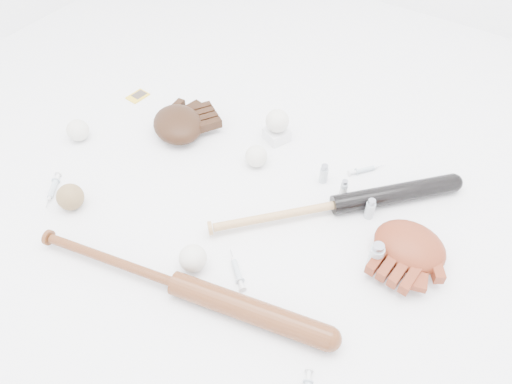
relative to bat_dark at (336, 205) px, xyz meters
The scene contains 18 objects.
bat_dark is the anchor object (origin of this frame).
bat_wood 0.54m from the bat_dark, 114.67° to the right, with size 0.89×0.07×0.07m, color brown, non-canonical shape.
glove_dark 0.64m from the bat_dark, behind, with size 0.25×0.25×0.09m, color black, non-canonical shape.
glove_tan 0.25m from the bat_dark, ahead, with size 0.25×0.25×0.09m, color maroon, non-canonical shape.
trading_card 0.92m from the bat_dark, behind, with size 0.06×0.08×0.00m, color gold.
pedestal 0.38m from the bat_dark, 150.46° to the left, with size 0.08×0.08×0.04m, color white.
baseball_on_pedestal 0.38m from the bat_dark, 150.46° to the left, with size 0.08×0.08×0.08m, color silver.
baseball_left 0.93m from the bat_dark, 167.79° to the right, with size 0.08×0.08×0.08m, color silver.
baseball_upper 0.32m from the bat_dark, behind, with size 0.07×0.07×0.07m, color silver.
baseball_mid 0.47m from the bat_dark, 120.44° to the right, with size 0.08×0.08×0.08m, color silver.
baseball_aged 0.82m from the bat_dark, 148.00° to the right, with size 0.08×0.08×0.08m, color olive.
syringe_0 0.90m from the bat_dark, 151.89° to the right, with size 0.16×0.03×0.02m, color #ADBCC6, non-canonical shape.
syringe_1 0.37m from the bat_dark, 109.30° to the right, with size 0.15×0.03×0.02m, color #ADBCC6, non-canonical shape.
syringe_2 0.21m from the bat_dark, 89.30° to the left, with size 0.14×0.02×0.02m, color #ADBCC6, non-canonical shape.
vial_0 0.08m from the bat_dark, 98.61° to the left, with size 0.02×0.02×0.06m, color #B0BAC1.
vial_1 0.13m from the bat_dark, 134.52° to the left, with size 0.03×0.03×0.07m, color #B0BAC1.
vial_2 0.10m from the bat_dark, 22.09° to the left, with size 0.03×0.03×0.07m, color #B0BAC1.
vial_3 0.22m from the bat_dark, 33.21° to the right, with size 0.04×0.04×0.10m, color #B0BAC1.
Camera 1 is at (0.56, -0.82, 1.18)m, focal length 35.00 mm.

